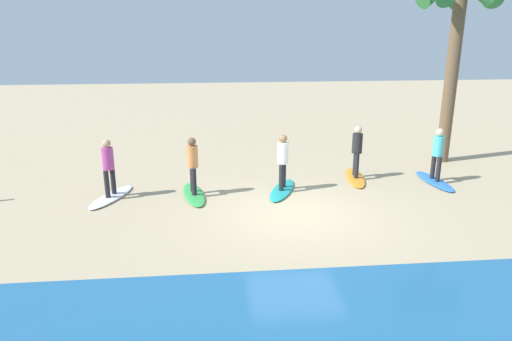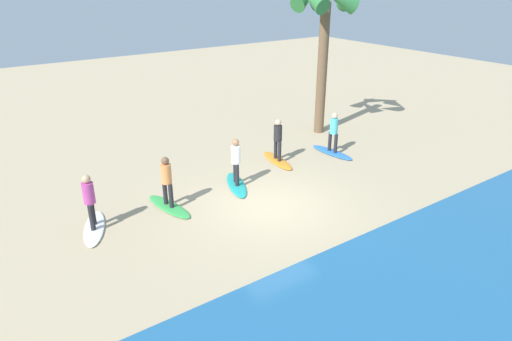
{
  "view_description": "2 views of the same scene",
  "coord_description": "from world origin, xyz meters",
  "px_view_note": "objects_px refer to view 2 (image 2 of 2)",
  "views": [
    {
      "loc": [
        2.17,
        11.39,
        4.74
      ],
      "look_at": [
        0.95,
        -0.92,
        0.95
      ],
      "focal_mm": 33.31,
      "sensor_mm": 36.0,
      "label": 1
    },
    {
      "loc": [
        7.65,
        10.26,
        6.85
      ],
      "look_at": [
        -0.23,
        -1.05,
        0.78
      ],
      "focal_mm": 31.74,
      "sensor_mm": 36.0,
      "label": 2
    }
  ],
  "objects_px": {
    "surfboard_green": "(169,206)",
    "surfer_orange": "(278,137)",
    "surfboard_orange": "(277,160)",
    "surfboard_teal": "(236,185)",
    "surfer_green": "(167,178)",
    "surfboard_blue": "(332,152)",
    "palm_tree": "(326,11)",
    "surfer_blue": "(334,129)",
    "surfer_white": "(89,198)",
    "surfboard_white": "(94,228)",
    "surfer_teal": "(236,158)"
  },
  "relations": [
    {
      "from": "surfboard_green",
      "to": "surfer_orange",
      "type": "bearing_deg",
      "value": 92.55
    },
    {
      "from": "surfboard_orange",
      "to": "surfboard_green",
      "type": "distance_m",
      "value": 5.24
    },
    {
      "from": "surfboard_orange",
      "to": "surfboard_teal",
      "type": "relative_size",
      "value": 1.0
    },
    {
      "from": "surfboard_green",
      "to": "surfer_green",
      "type": "height_order",
      "value": "surfer_green"
    },
    {
      "from": "surfboard_blue",
      "to": "palm_tree",
      "type": "relative_size",
      "value": 0.32
    },
    {
      "from": "surfboard_teal",
      "to": "surfer_green",
      "type": "bearing_deg",
      "value": -65.96
    },
    {
      "from": "surfboard_blue",
      "to": "surfer_orange",
      "type": "bearing_deg",
      "value": -107.79
    },
    {
      "from": "surfboard_blue",
      "to": "palm_tree",
      "type": "distance_m",
      "value": 5.97
    },
    {
      "from": "surfer_blue",
      "to": "surfer_green",
      "type": "relative_size",
      "value": 1.0
    },
    {
      "from": "palm_tree",
      "to": "surfer_white",
      "type": "bearing_deg",
      "value": 14.15
    },
    {
      "from": "surfboard_blue",
      "to": "surfer_white",
      "type": "distance_m",
      "value": 9.91
    },
    {
      "from": "surfer_orange",
      "to": "surfboard_green",
      "type": "distance_m",
      "value": 5.33
    },
    {
      "from": "surfer_blue",
      "to": "surfboard_green",
      "type": "relative_size",
      "value": 0.78
    },
    {
      "from": "surfboard_orange",
      "to": "palm_tree",
      "type": "relative_size",
      "value": 0.32
    },
    {
      "from": "surfboard_teal",
      "to": "surfer_white",
      "type": "xyz_separation_m",
      "value": [
        4.95,
        0.11,
        0.99
      ]
    },
    {
      "from": "surfboard_blue",
      "to": "surfer_blue",
      "type": "distance_m",
      "value": 0.99
    },
    {
      "from": "surfboard_blue",
      "to": "surfboard_white",
      "type": "bearing_deg",
      "value": -91.1
    },
    {
      "from": "surfboard_teal",
      "to": "surfer_white",
      "type": "height_order",
      "value": "surfer_white"
    },
    {
      "from": "surfer_teal",
      "to": "surfer_orange",
      "type": "bearing_deg",
      "value": -159.4
    },
    {
      "from": "surfer_green",
      "to": "surfer_orange",
      "type": "bearing_deg",
      "value": -168.15
    },
    {
      "from": "surfer_orange",
      "to": "surfer_teal",
      "type": "bearing_deg",
      "value": 20.6
    },
    {
      "from": "surfer_blue",
      "to": "surfer_orange",
      "type": "xyz_separation_m",
      "value": [
        2.38,
        -0.59,
        0.0
      ]
    },
    {
      "from": "surfboard_teal",
      "to": "surfer_teal",
      "type": "relative_size",
      "value": 1.28
    },
    {
      "from": "surfer_orange",
      "to": "surfer_green",
      "type": "relative_size",
      "value": 1.0
    },
    {
      "from": "surfer_orange",
      "to": "surfboard_white",
      "type": "height_order",
      "value": "surfer_orange"
    },
    {
      "from": "surfer_orange",
      "to": "surfboard_teal",
      "type": "relative_size",
      "value": 0.78
    },
    {
      "from": "surfboard_green",
      "to": "surfer_green",
      "type": "distance_m",
      "value": 0.99
    },
    {
      "from": "surfer_white",
      "to": "surfboard_orange",
      "type": "bearing_deg",
      "value": -171.99
    },
    {
      "from": "surfer_blue",
      "to": "surfboard_white",
      "type": "height_order",
      "value": "surfer_blue"
    },
    {
      "from": "surfboard_blue",
      "to": "surfboard_orange",
      "type": "relative_size",
      "value": 1.0
    },
    {
      "from": "surfer_blue",
      "to": "surfboard_green",
      "type": "height_order",
      "value": "surfer_blue"
    },
    {
      "from": "surfer_teal",
      "to": "surfboard_green",
      "type": "xyz_separation_m",
      "value": [
        2.61,
        0.13,
        -0.99
      ]
    },
    {
      "from": "surfer_blue",
      "to": "surfboard_orange",
      "type": "xyz_separation_m",
      "value": [
        2.38,
        -0.59,
        -0.99
      ]
    },
    {
      "from": "surfer_green",
      "to": "surfboard_blue",
      "type": "bearing_deg",
      "value": -176.33
    },
    {
      "from": "surfer_white",
      "to": "surfer_blue",
      "type": "bearing_deg",
      "value": -177.34
    },
    {
      "from": "surfboard_blue",
      "to": "surfboard_teal",
      "type": "xyz_separation_m",
      "value": [
        4.89,
        0.35,
        0.0
      ]
    },
    {
      "from": "surfer_teal",
      "to": "surfer_white",
      "type": "bearing_deg",
      "value": 1.22
    },
    {
      "from": "surfboard_blue",
      "to": "surfboard_green",
      "type": "height_order",
      "value": "same"
    },
    {
      "from": "surfer_teal",
      "to": "surfboard_white",
      "type": "height_order",
      "value": "surfer_teal"
    },
    {
      "from": "palm_tree",
      "to": "surfboard_orange",
      "type": "bearing_deg",
      "value": 25.28
    },
    {
      "from": "surfer_blue",
      "to": "surfboard_teal",
      "type": "bearing_deg",
      "value": 4.11
    },
    {
      "from": "surfboard_teal",
      "to": "surfer_teal",
      "type": "height_order",
      "value": "surfer_teal"
    },
    {
      "from": "surfboard_white",
      "to": "surfboard_blue",
      "type": "bearing_deg",
      "value": 113.79
    },
    {
      "from": "surfboard_teal",
      "to": "surfer_white",
      "type": "bearing_deg",
      "value": -67.61
    },
    {
      "from": "surfer_teal",
      "to": "surfer_white",
      "type": "height_order",
      "value": "same"
    },
    {
      "from": "surfboard_blue",
      "to": "surfboard_green",
      "type": "bearing_deg",
      "value": -90.08
    },
    {
      "from": "surfboard_teal",
      "to": "surfer_orange",
      "type": "bearing_deg",
      "value": 131.77
    },
    {
      "from": "surfboard_teal",
      "to": "surfboard_white",
      "type": "bearing_deg",
      "value": -67.61
    },
    {
      "from": "surfboard_orange",
      "to": "surfer_teal",
      "type": "distance_m",
      "value": 2.87
    },
    {
      "from": "surfboard_green",
      "to": "palm_tree",
      "type": "relative_size",
      "value": 0.32
    }
  ]
}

